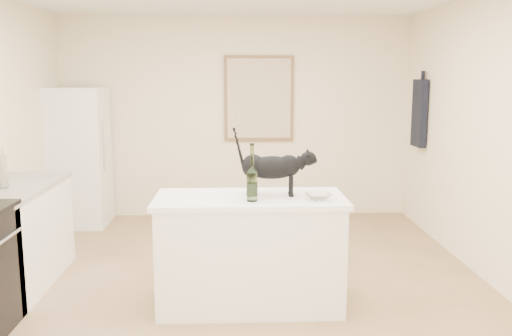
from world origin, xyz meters
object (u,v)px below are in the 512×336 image
object	(u,v)px
fridge	(78,157)
glass_bowl	(318,197)
black_cat	(272,170)
wine_bottle	(252,176)

from	to	relation	value
fridge	glass_bowl	size ratio (longest dim) A/B	8.29
black_cat	wine_bottle	distance (m)	0.25
wine_bottle	glass_bowl	xyz separation A→B (m)	(0.51, 0.02, -0.17)
black_cat	wine_bottle	xyz separation A→B (m)	(-0.16, -0.19, -0.01)
black_cat	wine_bottle	world-z (taller)	black_cat
fridge	black_cat	distance (m)	3.37
black_cat	glass_bowl	bearing A→B (deg)	-23.23
black_cat	fridge	bearing A→B (deg)	133.81
fridge	black_cat	size ratio (longest dim) A/B	2.95
black_cat	wine_bottle	size ratio (longest dim) A/B	1.48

